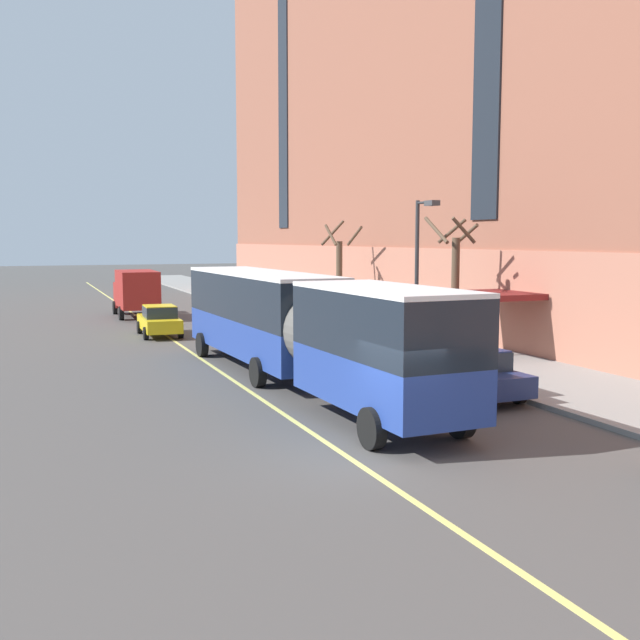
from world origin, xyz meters
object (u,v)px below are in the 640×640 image
Objects in this scene: parked_car_navy_2 at (467,372)px; box_truck at (136,291)px; parked_car_white_3 at (249,307)px; street_tree_far_downtown at (339,272)px; parked_car_green_4 at (354,338)px; parked_car_black_0 at (286,318)px; street_tree_far_uptown at (455,281)px; taxi_cab at (159,321)px; city_bus at (296,323)px; fire_hydrant at (355,333)px; street_lamp at (420,261)px.

box_truck reaches higher than parked_car_navy_2.
street_tree_far_downtown is at bearing -45.88° from parked_car_white_3.
parked_car_green_4 is at bearing -72.32° from box_truck.
parked_car_black_0 and parked_car_navy_2 have the same top height.
street_tree_far_downtown is (0.06, 12.37, -0.13)m from street_tree_far_uptown.
parked_car_green_4 is (-0.02, -8.67, -0.00)m from parked_car_black_0.
box_truck reaches higher than taxi_cab.
taxi_cab is at bearing 123.01° from parked_car_green_4.
city_bus is at bearing 139.52° from parked_car_navy_2.
city_bus is 3.97× the size of parked_car_white_3.
parked_car_green_4 is 0.66× the size of box_truck.
city_bus reaches higher than parked_car_green_4.
parked_car_green_4 is (-0.05, -15.65, -0.00)m from parked_car_white_3.
parked_car_black_0 is at bearing -147.15° from street_tree_far_downtown.
parked_car_green_4 is at bearing 89.81° from parked_car_navy_2.
fire_hydrant is at bearing 118.46° from street_tree_far_uptown.
street_tree_far_downtown is at bearing 8.69° from taxi_cab.
street_tree_far_uptown is (8.45, 3.87, 0.99)m from city_bus.
taxi_cab is (-6.36, 1.09, -0.00)m from parked_car_black_0.
city_bus is 9.34m from street_tree_far_uptown.
box_truck is 23.11m from street_lamp.
parked_car_navy_2 reaches higher than fire_hydrant.
street_tree_far_uptown is at bearing 61.04° from parked_car_navy_2.
taxi_cab is at bearing 109.05° from parked_car_navy_2.
city_bus is at bearing -117.66° from street_tree_far_downtown.
parked_car_white_3 is 7.24m from box_truck.
street_tree_far_downtown is (4.23, 19.89, 2.19)m from parked_car_navy_2.
fire_hydrant is at bearing -63.59° from box_truck.
city_bus reaches higher than parked_car_white_3.
taxi_cab is (-6.39, -5.89, -0.00)m from parked_car_white_3.
street_tree_far_downtown is at bearing 62.34° from city_bus.
street_tree_far_uptown reaches higher than parked_car_navy_2.
parked_car_white_3 is 0.74× the size of street_lamp.
fire_hydrant is (5.96, 8.45, -1.63)m from city_bus.
parked_car_black_0 is 1.08× the size of parked_car_green_4.
street_lamp is at bearing 74.05° from parked_car_navy_2.
parked_car_white_3 is 8.69m from taxi_cab.
parked_car_white_3 is 1.07× the size of taxi_cab.
street_lamp is 6.86m from fire_hydrant.
parked_car_white_3 is 18.31m from street_lamp.
parked_car_white_3 is at bearing 77.99° from city_bus.
parked_car_navy_2 is at bearing -90.19° from parked_car_green_4.
parked_car_navy_2 is at bearing -105.95° from street_lamp.
city_bus is 2.77× the size of box_truck.
city_bus is 18.35m from street_tree_far_downtown.
parked_car_white_3 is 1.06× the size of parked_car_green_4.
taxi_cab is 15.20m from street_tree_far_uptown.
city_bus is at bearing -102.01° from parked_car_white_3.
city_bus reaches higher than fire_hydrant.
street_tree_far_downtown is 8.56m from fire_hydrant.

